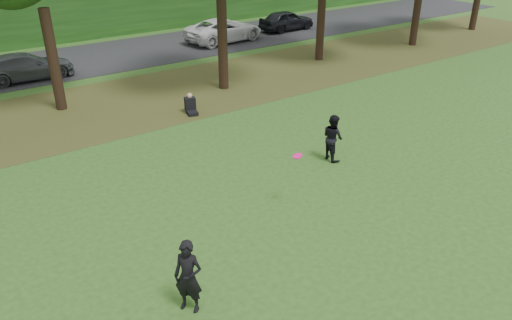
{
  "coord_description": "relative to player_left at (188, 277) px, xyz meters",
  "views": [
    {
      "loc": [
        -7.73,
        -6.85,
        7.43
      ],
      "look_at": [
        -0.64,
        3.15,
        1.3
      ],
      "focal_mm": 35.0,
      "sensor_mm": 36.0,
      "label": 1
    }
  ],
  "objects": [
    {
      "name": "leaf_litter",
      "position": [
        4.26,
        12.59,
        -0.82
      ],
      "size": [
        60.0,
        7.0,
        0.01
      ],
      "primitive_type": "cube",
      "color": "#473719",
      "rests_on": "ground"
    },
    {
      "name": "frisbee",
      "position": [
        4.38,
        1.89,
        0.72
      ],
      "size": [
        0.37,
        0.37,
        0.12
      ],
      "color": "#FF1588",
      "rests_on": "ground"
    },
    {
      "name": "parked_cars",
      "position": [
        3.33,
        19.51,
        -0.11
      ],
      "size": [
        36.86,
        3.61,
        1.48
      ],
      "color": "black",
      "rests_on": "street"
    },
    {
      "name": "player_right",
      "position": [
        7.23,
        3.48,
        -0.05
      ],
      "size": [
        0.67,
        0.82,
        1.56
      ],
      "primitive_type": "imported",
      "rotation": [
        0.0,
        0.0,
        1.46
      ],
      "color": "black",
      "rests_on": "ground"
    },
    {
      "name": "ground",
      "position": [
        4.26,
        -0.41,
        -0.83
      ],
      "size": [
        120.0,
        120.0,
        0.0
      ],
      "primitive_type": "plane",
      "color": "#264916",
      "rests_on": "ground"
    },
    {
      "name": "player_left",
      "position": [
        0.0,
        0.0,
        0.0
      ],
      "size": [
        0.68,
        0.72,
        1.66
      ],
      "primitive_type": "imported",
      "rotation": [
        0.0,
        0.0,
        -0.92
      ],
      "color": "black",
      "rests_on": "ground"
    },
    {
      "name": "seated_person",
      "position": [
        5.45,
        9.94,
        -0.52
      ],
      "size": [
        0.58,
        0.81,
        0.83
      ],
      "rotation": [
        0.0,
        0.0,
        -0.26
      ],
      "color": "black",
      "rests_on": "ground"
    },
    {
      "name": "street",
      "position": [
        4.26,
        20.59,
        -0.82
      ],
      "size": [
        70.0,
        7.0,
        0.02
      ],
      "primitive_type": "cube",
      "color": "black",
      "rests_on": "ground"
    },
    {
      "name": "far_hedge",
      "position": [
        4.26,
        26.59,
        1.67
      ],
      "size": [
        70.0,
        3.0,
        5.0
      ],
      "primitive_type": "cube",
      "color": "#173F12",
      "rests_on": "ground"
    }
  ]
}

